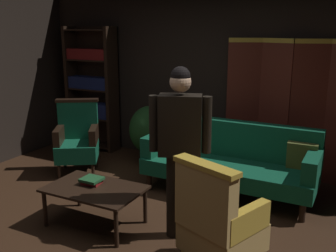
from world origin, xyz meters
The scene contains 12 objects.
ground_plane centered at (0.00, 0.00, 0.00)m, with size 10.00×10.00×0.00m, color #331E11.
back_wall centered at (0.00, 2.45, 1.40)m, with size 7.20×0.10×2.80m, color black.
folding_screen centered at (1.30, 2.28, 0.99)m, with size 2.16×0.30×1.90m.
bookshelf centered at (-2.15, 2.19, 1.05)m, with size 0.90×0.32×2.05m.
velvet_couch centered at (0.55, 1.45, 0.45)m, with size 2.12×0.78×0.88m.
coffee_table centered at (-0.44, -0.01, 0.37)m, with size 1.00×0.64×0.42m.
armchair_gilt_accent centered at (1.00, -0.25, 0.49)m, with size 0.75×0.74×1.04m.
armchair_wing_left centered at (-1.63, 1.14, 0.49)m, with size 0.80×0.80×1.04m.
standing_figure centered at (0.44, 0.18, 1.03)m, with size 0.56×0.34×1.70m.
potted_plant centered at (-0.84, 1.84, 0.53)m, with size 0.62×0.62×0.91m.
book_red_leather centered at (-0.53, 0.05, 0.44)m, with size 0.19×0.15×0.04m, color maroon.
book_green_cloth centered at (-0.53, 0.05, 0.47)m, with size 0.21×0.19×0.03m, color #1E4C28.
Camera 1 is at (1.97, -3.03, 2.06)m, focal length 41.79 mm.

